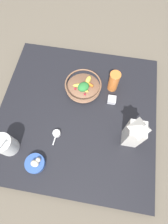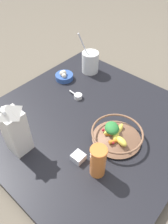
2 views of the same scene
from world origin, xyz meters
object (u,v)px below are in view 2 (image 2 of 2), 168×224
object	(u,v)px
milk_carton	(15,128)
yogurt_tub	(90,61)
garlic_bowl	(64,76)
fruit_bowl	(117,135)
drinking_cup	(98,161)
spice_jar	(78,157)

from	to	relation	value
milk_carton	yogurt_tub	size ratio (longest dim) A/B	1.07
milk_carton	garlic_bowl	distance (m)	0.57
fruit_bowl	garlic_bowl	bearing A→B (deg)	161.18
fruit_bowl	drinking_cup	distance (m)	0.20
spice_jar	garlic_bowl	distance (m)	0.61
spice_jar	fruit_bowl	bearing A→B (deg)	73.36
milk_carton	spice_jar	bearing A→B (deg)	28.48
drinking_cup	garlic_bowl	bearing A→B (deg)	146.97
garlic_bowl	spice_jar	bearing A→B (deg)	-38.84
fruit_bowl	spice_jar	world-z (taller)	fruit_bowl
fruit_bowl	garlic_bowl	size ratio (longest dim) A/B	2.17
yogurt_tub	garlic_bowl	size ratio (longest dim) A/B	2.26
yogurt_tub	drinking_cup	bearing A→B (deg)	-47.20
fruit_bowl	yogurt_tub	bearing A→B (deg)	142.58
fruit_bowl	yogurt_tub	size ratio (longest dim) A/B	0.96
yogurt_tub	drinking_cup	xyz separation A→B (m)	(0.51, -0.55, 0.01)
yogurt_tub	spice_jar	world-z (taller)	yogurt_tub
milk_carton	garlic_bowl	xyz separation A→B (m)	(-0.23, 0.51, -0.11)
yogurt_tub	garlic_bowl	world-z (taller)	yogurt_tub
drinking_cup	spice_jar	bearing A→B (deg)	-175.62
drinking_cup	spice_jar	distance (m)	0.12
spice_jar	garlic_bowl	world-z (taller)	garlic_bowl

